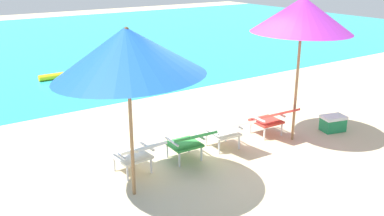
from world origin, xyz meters
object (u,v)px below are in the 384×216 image
at_px(lounge_chair_far_right, 273,118).
at_px(beach_umbrella_right, 302,15).
at_px(swim_buoy, 66,75).
at_px(lounge_chair_far_left, 138,153).
at_px(cooler_box, 333,123).
at_px(beach_umbrella_left, 127,52).
at_px(lounge_chair_near_left, 189,141).
at_px(lounge_chair_near_right, 228,130).

distance_m(lounge_chair_far_right, beach_umbrella_right, 2.00).
relative_size(swim_buoy, lounge_chair_far_left, 1.75).
bearing_deg(cooler_box, lounge_chair_far_right, 160.74).
bearing_deg(swim_buoy, lounge_chair_far_right, -74.93).
distance_m(beach_umbrella_left, beach_umbrella_right, 3.46).
height_order(swim_buoy, beach_umbrella_right, beach_umbrella_right).
height_order(lounge_chair_near_left, beach_umbrella_left, beach_umbrella_left).
xyz_separation_m(lounge_chair_far_left, lounge_chair_near_right, (1.79, -0.05, 0.00)).
relative_size(beach_umbrella_left, beach_umbrella_right, 1.10).
relative_size(swim_buoy, lounge_chair_near_right, 1.77).
height_order(lounge_chair_near_left, cooler_box, lounge_chair_near_left).
bearing_deg(lounge_chair_near_left, lounge_chair_far_left, 176.29).
xyz_separation_m(lounge_chair_far_right, beach_umbrella_left, (-3.20, -0.43, 1.71)).
height_order(lounge_chair_near_right, beach_umbrella_left, beach_umbrella_left).
xyz_separation_m(lounge_chair_near_right, cooler_box, (2.37, -0.43, -0.24)).
relative_size(lounge_chair_far_right, beach_umbrella_left, 0.30).
height_order(lounge_chair_far_left, beach_umbrella_right, beach_umbrella_right).
height_order(lounge_chair_far_right, cooler_box, lounge_chair_far_right).
relative_size(swim_buoy, lounge_chair_near_left, 1.79).
xyz_separation_m(swim_buoy, cooler_box, (3.07, -7.14, 0.06)).
bearing_deg(lounge_chair_far_right, lounge_chair_near_left, -179.17).
distance_m(swim_buoy, cooler_box, 7.78).
relative_size(lounge_chair_far_left, lounge_chair_near_right, 1.01).
bearing_deg(swim_buoy, beach_umbrella_right, -73.62).
bearing_deg(lounge_chair_far_left, lounge_chair_far_right, -0.64).
bearing_deg(lounge_chair_far_left, lounge_chair_near_left, -3.71).
relative_size(lounge_chair_near_left, lounge_chair_near_right, 0.99).
xyz_separation_m(lounge_chair_far_left, cooler_box, (4.15, -0.47, -0.24)).
distance_m(lounge_chair_far_left, lounge_chair_near_left, 0.94).
bearing_deg(beach_umbrella_left, lounge_chair_near_left, 17.83).
relative_size(lounge_chair_near_right, beach_umbrella_right, 0.34).
bearing_deg(lounge_chair_far_right, beach_umbrella_left, -172.33).
relative_size(lounge_chair_near_left, lounge_chair_far_right, 1.00).
distance_m(lounge_chair_near_left, beach_umbrella_left, 2.16).
distance_m(lounge_chair_far_left, lounge_chair_near_right, 1.79).
height_order(lounge_chair_far_left, beach_umbrella_left, beach_umbrella_left).
bearing_deg(lounge_chair_far_right, lounge_chair_far_left, 179.36).
distance_m(lounge_chair_near_left, cooler_box, 3.25).
bearing_deg(beach_umbrella_left, beach_umbrella_right, 2.13).
relative_size(lounge_chair_far_left, beach_umbrella_right, 0.34).
xyz_separation_m(beach_umbrella_left, cooler_box, (4.46, -0.01, -1.95)).
xyz_separation_m(lounge_chair_far_right, cooler_box, (1.27, -0.44, -0.24)).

